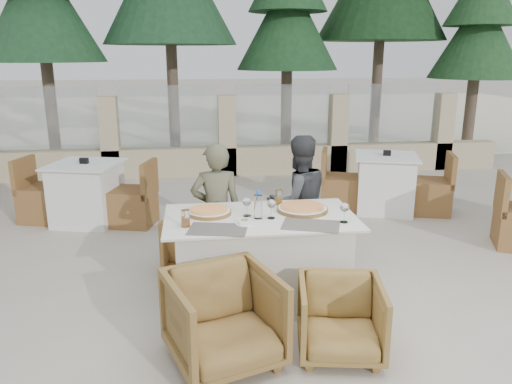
{
  "coord_description": "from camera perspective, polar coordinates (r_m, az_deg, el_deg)",
  "views": [
    {
      "loc": [
        -0.59,
        -3.89,
        2.08
      ],
      "look_at": [
        -0.05,
        0.34,
        0.9
      ],
      "focal_mm": 35.0,
      "sensor_mm": 36.0,
      "label": 1
    }
  ],
  "objects": [
    {
      "name": "beer_glass_left",
      "position": [
        3.96,
        -8.07,
        -3.0
      ],
      "size": [
        0.09,
        0.09,
        0.14
      ],
      "primitive_type": "cylinder",
      "rotation": [
        0.0,
        0.0,
        0.32
      ],
      "color": "#C16C1B",
      "rests_on": "dining_table"
    },
    {
      "name": "dining_table",
      "position": [
        4.32,
        0.51,
        -7.66
      ],
      "size": [
        1.6,
        0.9,
        0.77
      ],
      "primitive_type": null,
      "color": "silver",
      "rests_on": "ground"
    },
    {
      "name": "armchair_far_right",
      "position": [
        4.99,
        4.17,
        -5.34
      ],
      "size": [
        0.8,
        0.82,
        0.62
      ],
      "primitive_type": "imported",
      "rotation": [
        0.0,
        0.0,
        3.37
      ],
      "color": "brown",
      "rests_on": "ground"
    },
    {
      "name": "water_bottle",
      "position": [
        4.1,
        0.24,
        -1.45
      ],
      "size": [
        0.08,
        0.08,
        0.24
      ],
      "primitive_type": "cylinder",
      "rotation": [
        0.0,
        0.0,
        0.15
      ],
      "color": "#BDDBF9",
      "rests_on": "dining_table"
    },
    {
      "name": "wine_glass_near",
      "position": [
        4.11,
        1.76,
        -1.81
      ],
      "size": [
        0.09,
        0.09,
        0.18
      ],
      "primitive_type": null,
      "rotation": [
        0.0,
        0.0,
        -0.3
      ],
      "color": "white",
      "rests_on": "dining_table"
    },
    {
      "name": "bg_table_b",
      "position": [
        7.01,
        14.52,
        0.97
      ],
      "size": [
        1.81,
        1.28,
        0.77
      ],
      "primitive_type": null,
      "rotation": [
        0.0,
        0.0,
        -0.31
      ],
      "color": "white",
      "rests_on": "ground"
    },
    {
      "name": "ground",
      "position": [
        4.46,
        1.25,
        -12.38
      ],
      "size": [
        80.0,
        80.0,
        0.0
      ],
      "primitive_type": "plane",
      "color": "#B9AF9E",
      "rests_on": "ground"
    },
    {
      "name": "wine_glass_corner",
      "position": [
        4.07,
        10.07,
        -2.21
      ],
      "size": [
        0.1,
        0.1,
        0.18
      ],
      "primitive_type": null,
      "rotation": [
        0.0,
        0.0,
        0.36
      ],
      "color": "white",
      "rests_on": "dining_table"
    },
    {
      "name": "armchair_near_right",
      "position": [
        3.69,
        9.63,
        -14.08
      ],
      "size": [
        0.68,
        0.7,
        0.55
      ],
      "primitive_type": "imported",
      "rotation": [
        0.0,
        0.0,
        -0.17
      ],
      "color": "olive",
      "rests_on": "ground"
    },
    {
      "name": "sand_patch",
      "position": [
        18.02,
        -5.37,
        8.82
      ],
      "size": [
        30.0,
        16.0,
        0.01
      ],
      "primitive_type": "cube",
      "color": "#F8EDCB",
      "rests_on": "ground"
    },
    {
      "name": "pizza_left",
      "position": [
        4.25,
        -5.35,
        -2.23
      ],
      "size": [
        0.49,
        0.49,
        0.05
      ],
      "primitive_type": "cylinder",
      "rotation": [
        0.0,
        0.0,
        -0.39
      ],
      "color": "orange",
      "rests_on": "dining_table"
    },
    {
      "name": "pine_far_left",
      "position": [
        11.3,
        -23.31,
        17.7
      ],
      "size": [
        2.42,
        2.42,
        5.5
      ],
      "primitive_type": "cone",
      "color": "#1E4726",
      "rests_on": "ground"
    },
    {
      "name": "pine_centre",
      "position": [
        11.3,
        3.6,
        17.59
      ],
      "size": [
        2.2,
        2.2,
        5.0
      ],
      "primitive_type": "cone",
      "color": "#1E4623",
      "rests_on": "ground"
    },
    {
      "name": "perimeter_wall_far",
      "position": [
        8.81,
        -3.34,
        7.1
      ],
      "size": [
        10.0,
        0.34,
        1.6
      ],
      "primitive_type": null,
      "color": "tan",
      "rests_on": "ground"
    },
    {
      "name": "wine_glass_centre",
      "position": [
        4.16,
        -1.04,
        -1.57
      ],
      "size": [
        0.1,
        0.1,
        0.18
      ],
      "primitive_type": null,
      "rotation": [
        0.0,
        0.0,
        -0.4
      ],
      "color": "silver",
      "rests_on": "dining_table"
    },
    {
      "name": "armchair_near_left",
      "position": [
        3.53,
        -3.69,
        -14.31
      ],
      "size": [
        0.9,
        0.91,
        0.66
      ],
      "primitive_type": "imported",
      "rotation": [
        0.0,
        0.0,
        0.33
      ],
      "color": "brown",
      "rests_on": "ground"
    },
    {
      "name": "olive_dish",
      "position": [
        3.99,
        -1.29,
        -3.42
      ],
      "size": [
        0.12,
        0.12,
        0.04
      ],
      "primitive_type": null,
      "rotation": [
        0.0,
        0.0,
        -0.05
      ],
      "color": "white",
      "rests_on": "dining_table"
    },
    {
      "name": "placemat_near_right",
      "position": [
        3.99,
        6.29,
        -3.77
      ],
      "size": [
        0.52,
        0.43,
        0.0
      ],
      "primitive_type": "cube",
      "rotation": [
        0.0,
        0.0,
        -0.33
      ],
      "color": "#605B52",
      "rests_on": "dining_table"
    },
    {
      "name": "pizza_right",
      "position": [
        4.34,
        5.32,
        -1.81
      ],
      "size": [
        0.56,
        0.56,
        0.06
      ],
      "primitive_type": "cylinder",
      "rotation": [
        0.0,
        0.0,
        -0.34
      ],
      "color": "#C7471B",
      "rests_on": "dining_table"
    },
    {
      "name": "beer_glass_right",
      "position": [
        4.49,
        2.61,
        -0.6
      ],
      "size": [
        0.08,
        0.08,
        0.14
      ],
      "primitive_type": "cylinder",
      "rotation": [
        0.0,
        0.0,
        -0.15
      ],
      "color": "orange",
      "rests_on": "dining_table"
    },
    {
      "name": "pine_far_right",
      "position": [
        12.05,
        24.0,
        15.02
      ],
      "size": [
        1.98,
        1.98,
        4.5
      ],
      "primitive_type": "cone",
      "color": "#224D25",
      "rests_on": "ground"
    },
    {
      "name": "diner_right",
      "position": [
        4.94,
        4.85,
        -1.18
      ],
      "size": [
        0.75,
        0.65,
        1.34
      ],
      "primitive_type": "imported",
      "rotation": [
        0.0,
        0.0,
        3.38
      ],
      "color": "#37393C",
      "rests_on": "ground"
    },
    {
      "name": "armchair_far_left",
      "position": [
        4.92,
        -5.83,
        -5.81
      ],
      "size": [
        0.86,
        0.87,
        0.61
      ],
      "primitive_type": "imported",
      "rotation": [
        0.0,
        0.0,
        2.72
      ],
      "color": "olive",
      "rests_on": "ground"
    },
    {
      "name": "placemat_near_left",
      "position": [
        3.89,
        -4.37,
        -4.27
      ],
      "size": [
        0.5,
        0.39,
        0.0
      ],
      "primitive_type": "cube",
      "rotation": [
        0.0,
        0.0,
        -0.21
      ],
      "color": "#59534D",
      "rests_on": "dining_table"
    },
    {
      "name": "bg_table_a",
      "position": [
        6.65,
        -18.74,
        -0.14
      ],
      "size": [
        1.8,
        1.21,
        0.77
      ],
      "primitive_type": null,
      "rotation": [
        0.0,
        0.0,
        -0.26
      ],
      "color": "silver",
      "rests_on": "ground"
    },
    {
      "name": "diner_left",
      "position": [
        4.7,
        -4.55,
        -2.26
      ],
      "size": [
        0.48,
        0.32,
        1.31
      ],
      "primitive_type": "imported",
      "rotation": [
        0.0,
        0.0,
        3.16
      ],
      "color": "#52533C",
      "rests_on": "ground"
    }
  ]
}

